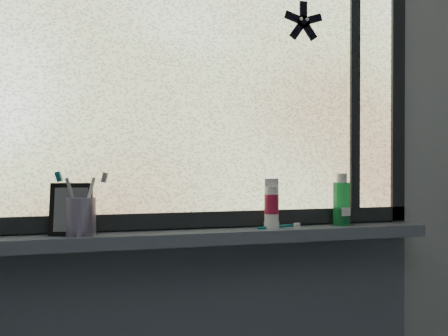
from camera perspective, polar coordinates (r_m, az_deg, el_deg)
The scene contains 12 objects.
wall_back at distance 1.65m, azimuth -4.23°, elevation 1.12°, with size 3.00×0.01×2.50m, color #9EA3A8.
windowsill at distance 1.59m, azimuth -3.69°, elevation -7.88°, with size 1.62×0.14×0.04m, color #4D5666.
window_pane at distance 1.65m, azimuth -4.08°, elevation 10.89°, with size 1.50×0.01×1.00m, color silver.
frame_bottom at distance 1.63m, azimuth -4.04°, elevation -5.90°, with size 1.60×0.03×0.05m, color black.
frame_right at distance 1.96m, azimuth 19.12°, elevation 9.24°, with size 0.05×0.03×1.10m, color black.
frame_mullion at distance 1.86m, azimuth 14.62°, elevation 9.70°, with size 0.04×0.03×1.00m, color black.
starfish_sticker at distance 1.81m, azimuth 9.06°, elevation 16.17°, with size 0.15×0.02×0.15m, color black, non-canonical shape.
vanity_mirror at distance 1.54m, azimuth -17.10°, elevation -4.53°, with size 0.12×0.06×0.15m, color black.
toothbrush_cup at distance 1.53m, azimuth -16.03°, elevation -5.37°, with size 0.09×0.09×0.11m, color #B6A7DC.
toothbrush_lying at distance 1.67m, azimuth 5.87°, elevation -6.61°, with size 0.18×0.02×0.01m, color #0C606C, non-canonical shape.
mouthwash_bottle at distance 1.77m, azimuth 13.30°, elevation -3.50°, with size 0.06×0.06×0.15m, color #1B8D44.
cream_tube at distance 1.65m, azimuth 5.45°, elevation -3.86°, with size 0.05×0.05×0.12m, color silver.
Camera 1 is at (-0.33, -0.31, 1.23)m, focal length 40.00 mm.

